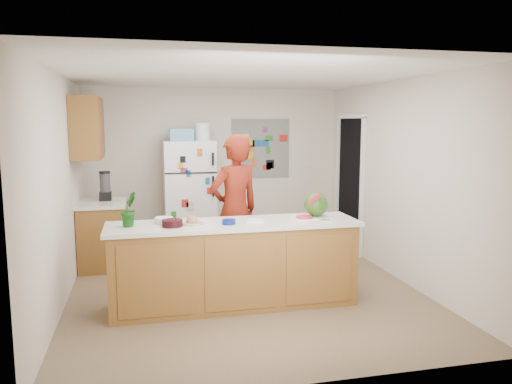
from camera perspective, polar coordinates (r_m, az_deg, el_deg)
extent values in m
cube|color=brown|center=(6.07, -1.44, -11.09)|extent=(4.00, 4.50, 0.02)
cube|color=beige|center=(8.00, -4.73, 2.78)|extent=(4.00, 0.02, 2.50)
cube|color=beige|center=(5.74, -21.57, 0.16)|extent=(0.02, 4.50, 2.50)
cube|color=beige|center=(6.49, 16.18, 1.26)|extent=(0.02, 4.50, 2.50)
cube|color=white|center=(5.76, -1.53, 13.31)|extent=(4.00, 4.50, 0.02)
cube|color=black|center=(7.79, 10.78, 0.82)|extent=(0.03, 0.85, 2.04)
cube|color=brown|center=(5.43, -2.48, -8.44)|extent=(2.60, 0.62, 0.88)
cube|color=silver|center=(5.32, -2.51, -3.68)|extent=(2.68, 0.70, 0.04)
cube|color=brown|center=(7.16, -17.11, -4.82)|extent=(0.60, 0.80, 0.86)
cube|color=silver|center=(7.08, -17.26, -1.26)|extent=(0.64, 0.84, 0.04)
cube|color=brown|center=(6.96, -18.72, 6.96)|extent=(0.35, 1.00, 0.80)
cube|color=silver|center=(7.62, -7.63, -0.56)|extent=(0.75, 0.70, 1.70)
cube|color=#5999B2|center=(7.53, -8.53, 6.51)|extent=(0.35, 0.28, 0.18)
cube|color=slate|center=(8.10, 0.54, 5.00)|extent=(0.95, 0.01, 0.95)
imported|color=maroon|center=(6.05, -2.44, -2.10)|extent=(0.79, 0.66, 1.83)
cylinder|color=black|center=(7.19, -16.86, 0.58)|extent=(0.14, 0.14, 0.38)
cube|color=white|center=(5.59, 6.32, -2.88)|extent=(0.42, 0.32, 0.01)
sphere|color=#235C15|center=(5.61, 6.86, -1.42)|extent=(0.27, 0.27, 0.27)
cylinder|color=#D8355E|center=(5.51, 5.50, -2.85)|extent=(0.17, 0.17, 0.02)
cylinder|color=black|center=(5.16, -9.55, -3.53)|extent=(0.28, 0.28, 0.07)
cylinder|color=silver|center=(5.36, -10.48, -3.19)|extent=(0.21, 0.21, 0.06)
cylinder|color=navy|center=(5.21, -3.13, -3.43)|extent=(0.18, 0.18, 0.05)
cylinder|color=beige|center=(5.26, -7.32, -3.56)|extent=(0.29, 0.29, 0.02)
cube|color=silver|center=(5.35, 0.02, -3.28)|extent=(0.23, 0.22, 0.02)
cube|color=slate|center=(5.44, 7.94, -3.22)|extent=(0.11, 0.07, 0.01)
imported|color=#0F440B|center=(5.25, -14.36, -1.92)|extent=(0.20, 0.23, 0.35)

